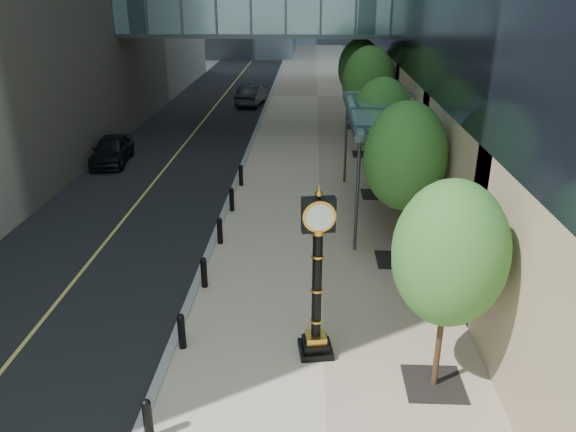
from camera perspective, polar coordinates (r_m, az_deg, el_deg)
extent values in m
cube|color=black|center=(49.36, -6.57, 12.03)|extent=(8.00, 180.00, 0.02)
cube|color=#BCA890|center=(48.77, 2.96, 12.04)|extent=(8.00, 180.00, 0.06)
cube|color=gray|center=(48.90, -1.83, 12.09)|extent=(0.25, 180.00, 0.07)
cube|color=slate|center=(36.16, -3.45, 20.29)|extent=(17.00, 4.00, 3.00)
cube|color=#383F44|center=(36.24, -3.40, 18.00)|extent=(17.00, 4.20, 0.25)
cube|color=#383F44|center=(22.64, 9.95, 10.24)|extent=(3.00, 8.00, 0.25)
cube|color=slate|center=(22.61, 9.98, 10.61)|extent=(2.80, 7.80, 0.06)
cylinder|color=#383F44|center=(19.55, 7.04, 2.02)|extent=(0.12, 0.12, 4.20)
cylinder|color=#383F44|center=(26.59, 5.90, 7.62)|extent=(0.12, 0.12, 4.20)
cylinder|color=black|center=(12.70, -14.03, -19.61)|extent=(0.20, 0.20, 0.90)
cylinder|color=black|center=(15.13, -10.74, -11.58)|extent=(0.20, 0.20, 0.90)
cylinder|color=black|center=(17.80, -8.53, -5.84)|extent=(0.20, 0.20, 0.90)
cylinder|color=black|center=(20.63, -6.93, -1.62)|extent=(0.20, 0.20, 0.90)
cylinder|color=black|center=(23.55, -5.74, 1.56)|extent=(0.20, 0.20, 0.90)
cylinder|color=black|center=(26.53, -4.80, 4.04)|extent=(0.20, 0.20, 0.90)
cube|color=black|center=(14.39, 14.58, -16.17)|extent=(1.40, 1.40, 0.02)
cylinder|color=#3C2719|center=(13.60, 15.15, -11.69)|extent=(0.14, 0.14, 2.73)
ellipsoid|color=#2A6123|center=(12.57, 16.11, -3.70)|extent=(2.50, 2.50, 3.33)
cube|color=black|center=(19.79, 10.98, -4.39)|extent=(1.40, 1.40, 0.02)
cylinder|color=#3C2719|center=(19.19, 11.30, -0.52)|extent=(0.14, 0.14, 2.92)
ellipsoid|color=#2A6123|center=(18.44, 11.83, 5.94)|extent=(2.68, 2.68, 3.57)
cube|color=black|center=(25.71, 9.04, 2.17)|extent=(1.40, 1.40, 0.02)
cylinder|color=#3C2719|center=(25.26, 9.23, 5.11)|extent=(0.14, 0.14, 2.79)
ellipsoid|color=#2A6123|center=(24.72, 9.54, 9.88)|extent=(2.55, 2.55, 3.40)
cube|color=black|center=(31.85, 7.83, 6.24)|extent=(1.40, 1.40, 0.02)
cylinder|color=#3C2719|center=(31.46, 7.98, 8.95)|extent=(0.14, 0.14, 3.12)
ellipsoid|color=#2A6123|center=(30.99, 8.23, 13.28)|extent=(2.86, 2.86, 3.81)
cube|color=black|center=(38.11, 7.01, 8.99)|extent=(1.40, 1.40, 0.02)
cylinder|color=#3C2719|center=(37.80, 7.12, 11.19)|extent=(0.14, 0.14, 3.01)
ellipsoid|color=#2A6123|center=(37.41, 7.29, 14.69)|extent=(2.76, 2.76, 3.68)
cube|color=black|center=(14.92, 2.80, -13.37)|extent=(0.95, 0.95, 0.19)
cube|color=black|center=(14.81, 2.82, -12.79)|extent=(0.74, 0.74, 0.19)
cube|color=gold|center=(14.70, 2.83, -12.20)|extent=(0.58, 0.58, 0.19)
cylinder|color=black|center=(13.88, 2.95, -6.98)|extent=(0.24, 0.24, 2.89)
cube|color=black|center=(13.07, 3.11, 0.14)|extent=(0.82, 0.39, 0.84)
cylinder|color=white|center=(13.22, 3.11, 0.41)|extent=(0.65, 0.13, 0.65)
cylinder|color=white|center=(12.92, 3.12, -0.13)|extent=(0.65, 0.13, 0.65)
sphere|color=gold|center=(12.88, 3.16, 2.25)|extent=(0.19, 0.19, 0.19)
imported|color=#B4B0A5|center=(23.35, 11.96, 2.09)|extent=(0.67, 0.47, 1.74)
imported|color=black|center=(31.38, -17.47, 6.45)|extent=(2.12, 4.42, 1.46)
imported|color=black|center=(45.25, -3.75, 12.17)|extent=(2.12, 4.78, 1.53)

